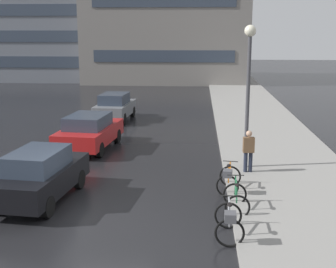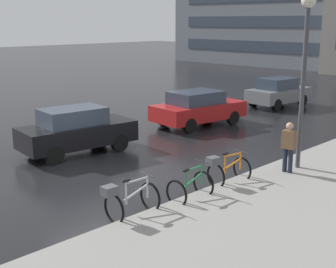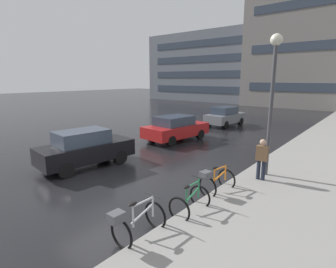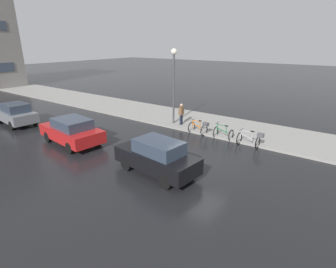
% 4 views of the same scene
% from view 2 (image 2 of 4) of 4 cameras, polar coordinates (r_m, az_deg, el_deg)
% --- Properties ---
extents(ground_plane, '(140.00, 140.00, 0.00)m').
position_cam_2_polar(ground_plane, '(14.82, -9.26, -4.74)').
color(ground_plane, black).
extents(bicycle_nearest, '(0.78, 1.45, 1.01)m').
position_cam_2_polar(bicycle_nearest, '(11.26, -4.93, -7.87)').
color(bicycle_nearest, black).
rests_on(bicycle_nearest, ground).
extents(bicycle_second, '(0.73, 1.10, 1.02)m').
position_cam_2_polar(bicycle_second, '(12.29, 2.74, -6.49)').
color(bicycle_second, black).
rests_on(bicycle_second, ground).
extents(bicycle_third, '(0.89, 1.43, 1.00)m').
position_cam_2_polar(bicycle_third, '(13.52, 7.05, -4.23)').
color(bicycle_third, black).
rests_on(bicycle_third, ground).
extents(car_black, '(2.15, 4.25, 1.65)m').
position_cam_2_polar(car_black, '(16.94, -11.09, 0.45)').
color(car_black, black).
rests_on(car_black, ground).
extents(car_red, '(2.40, 4.46, 1.57)m').
position_cam_2_polar(car_red, '(21.15, 3.67, 3.20)').
color(car_red, '#AD1919').
rests_on(car_red, ground).
extents(car_grey, '(2.05, 3.90, 1.59)m').
position_cam_2_polar(car_grey, '(26.53, 13.29, 5.00)').
color(car_grey, slate).
rests_on(car_grey, ground).
extents(pedestrian, '(0.41, 0.26, 1.68)m').
position_cam_2_polar(pedestrian, '(14.53, 14.49, -1.46)').
color(pedestrian, '#1E2333').
rests_on(pedestrian, ground).
extents(streetlamp, '(0.43, 0.43, 5.41)m').
position_cam_2_polar(streetlamp, '(14.68, 16.37, 9.45)').
color(streetlamp, '#424247').
rests_on(streetlamp, ground).
extents(building_facade_side, '(23.74, 9.93, 11.55)m').
position_cam_2_polar(building_facade_side, '(53.35, 14.30, 14.47)').
color(building_facade_side, slate).
rests_on(building_facade_side, ground).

